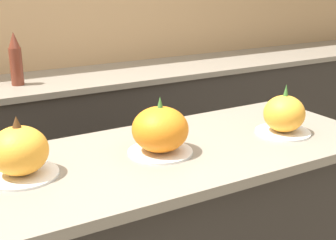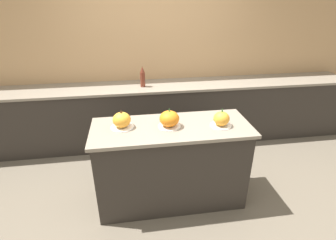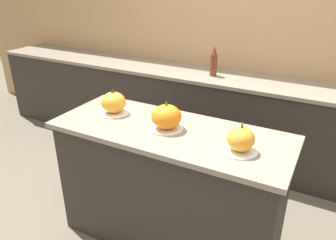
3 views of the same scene
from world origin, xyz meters
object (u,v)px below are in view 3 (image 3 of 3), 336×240
object	(u,v)px
pumpkin_cake_left	(114,103)
bottle_tall	(214,62)
pumpkin_cake_right	(241,140)
pumpkin_cake_center	(167,117)

from	to	relation	value
pumpkin_cake_left	bottle_tall	bearing A→B (deg)	77.22
pumpkin_cake_right	pumpkin_cake_center	bearing A→B (deg)	173.13
pumpkin_cake_center	bottle_tall	world-z (taller)	bottle_tall
pumpkin_cake_center	pumpkin_cake_right	bearing A→B (deg)	-6.87
pumpkin_cake_right	pumpkin_cake_left	bearing A→B (deg)	173.57
pumpkin_cake_center	bottle_tall	size ratio (longest dim) A/B	0.76
bottle_tall	pumpkin_cake_left	bearing A→B (deg)	-102.78
pumpkin_cake_right	bottle_tall	size ratio (longest dim) A/B	0.72
pumpkin_cake_left	pumpkin_cake_center	size ratio (longest dim) A/B	1.01
pumpkin_cake_center	bottle_tall	distance (m)	1.32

